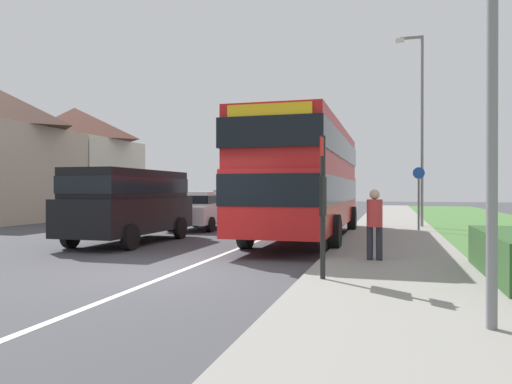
% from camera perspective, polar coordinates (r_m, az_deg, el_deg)
% --- Properties ---
extents(ground_plane, '(120.00, 120.00, 0.00)m').
position_cam_1_polar(ground_plane, '(9.88, -9.43, -9.43)').
color(ground_plane, '#424247').
extents(lane_marking_centre, '(0.14, 60.00, 0.01)m').
position_cam_1_polar(lane_marking_centre, '(17.40, 1.83, -5.19)').
color(lane_marking_centre, silver).
rests_on(lane_marking_centre, ground_plane).
extents(pavement_near_side, '(3.20, 68.00, 0.12)m').
position_cam_1_polar(pavement_near_side, '(14.91, 15.89, -5.91)').
color(pavement_near_side, gray).
rests_on(pavement_near_side, ground_plane).
extents(double_decker_bus, '(2.80, 10.49, 3.70)m').
position_cam_1_polar(double_decker_bus, '(16.10, 6.01, 1.98)').
color(double_decker_bus, red).
rests_on(double_decker_bus, ground_plane).
extents(parked_van_black, '(2.11, 5.23, 2.27)m').
position_cam_1_polar(parked_van_black, '(15.47, -14.70, -0.91)').
color(parked_van_black, black).
rests_on(parked_van_black, ground_plane).
extents(parked_car_white, '(1.90, 4.07, 1.58)m').
position_cam_1_polar(parked_car_white, '(20.29, -6.46, -1.95)').
color(parked_car_white, silver).
rests_on(parked_car_white, ground_plane).
extents(parked_car_dark_green, '(1.89, 3.97, 1.62)m').
position_cam_1_polar(parked_car_dark_green, '(25.22, -2.47, -1.47)').
color(parked_car_dark_green, '#19472D').
rests_on(parked_car_dark_green, ground_plane).
extents(parked_car_silver, '(1.92, 4.58, 1.64)m').
position_cam_1_polar(parked_car_silver, '(29.90, 0.53, -1.17)').
color(parked_car_silver, '#B7B7BC').
rests_on(parked_car_silver, ground_plane).
extents(pedestrian_at_stop, '(0.34, 0.34, 1.67)m').
position_cam_1_polar(pedestrian_at_stop, '(10.87, 13.88, -3.37)').
color(pedestrian_at_stop, '#23232D').
rests_on(pedestrian_at_stop, ground_plane).
extents(bus_stop_sign, '(0.09, 0.52, 2.60)m').
position_cam_1_polar(bus_stop_sign, '(8.41, 7.93, -0.58)').
color(bus_stop_sign, black).
rests_on(bus_stop_sign, ground_plane).
extents(cycle_route_sign, '(0.44, 0.08, 2.52)m').
position_cam_1_polar(cycle_route_sign, '(19.36, 18.73, -0.43)').
color(cycle_route_sign, slate).
rests_on(cycle_route_sign, ground_plane).
extents(street_lamp_mid, '(1.14, 0.20, 8.11)m').
position_cam_1_polar(street_lamp_mid, '(21.50, 18.83, 8.15)').
color(street_lamp_mid, slate).
rests_on(street_lamp_mid, ground_plane).
extents(house_terrace_far_side, '(6.79, 13.20, 7.06)m').
position_cam_1_polar(house_terrace_far_side, '(31.25, -24.35, 3.68)').
color(house_terrace_far_side, tan).
rests_on(house_terrace_far_side, ground_plane).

